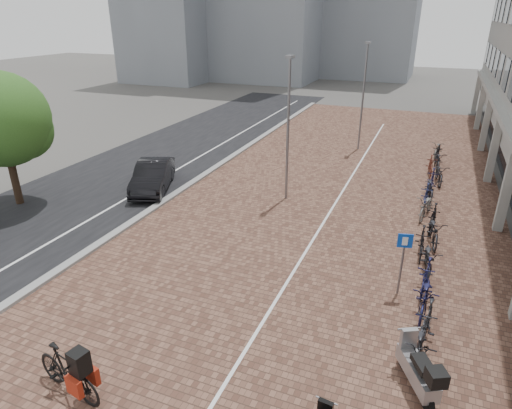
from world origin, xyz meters
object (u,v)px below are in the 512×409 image
(car_dark, at_px, (153,176))
(parking_sign, at_px, (403,256))
(hero_bike, at_px, (68,371))
(scooter_front, at_px, (418,368))

(car_dark, bearing_deg, parking_sign, -43.44)
(hero_bike, relative_size, parking_sign, 1.03)
(hero_bike, bearing_deg, parking_sign, -32.57)
(scooter_front, bearing_deg, car_dark, 118.91)
(car_dark, relative_size, scooter_front, 2.36)
(car_dark, xyz_separation_m, scooter_front, (12.82, -8.39, -0.08))
(hero_bike, bearing_deg, car_dark, 36.81)
(hero_bike, distance_m, parking_sign, 9.46)
(hero_bike, distance_m, scooter_front, 7.90)
(car_dark, xyz_separation_m, hero_bike, (5.55, -11.48, -0.05))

